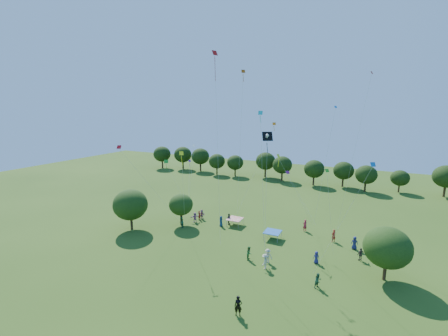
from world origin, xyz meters
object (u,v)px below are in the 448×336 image
near_tree_east (387,248)px  tent_red_stripe (235,219)px  red_high_kite (216,89)px  near_tree_north (181,205)px  near_tree_west (130,205)px  pirate_kite (267,139)px  man_in_black (238,306)px  tent_blue (273,232)px

near_tree_east → tent_red_stripe: 21.84m
tent_red_stripe → red_high_kite: 20.21m
tent_red_stripe → near_tree_north: bearing=-155.7°
near_tree_west → pirate_kite: pirate_kite is taller
near_tree_east → man_in_black: size_ratio=3.13×
near_tree_east → tent_blue: near_tree_east is taller
near_tree_west → near_tree_east: near_tree_west is taller
tent_blue → pirate_kite: (0.65, -5.64, 13.58)m
man_in_black → pirate_kite: (-1.30, 11.04, 13.68)m
tent_blue → man_in_black: man_in_black is taller
near_tree_east → man_in_black: near_tree_east is taller
near_tree_east → near_tree_north: bearing=172.9°
tent_red_stripe → pirate_kite: size_ratio=0.16×
tent_blue → man_in_black: size_ratio=1.18×
near_tree_west → near_tree_north: bearing=40.2°
man_in_black → red_high_kite: size_ratio=0.08×
man_in_black → near_tree_west: bearing=135.1°
near_tree_north → red_high_kite: 18.81m
near_tree_west → red_high_kite: 21.27m
tent_red_stripe → near_tree_west: bearing=-148.2°
near_tree_west → tent_red_stripe: size_ratio=2.82×
near_tree_east → red_high_kite: size_ratio=0.25×
tent_red_stripe → tent_blue: 7.16m
near_tree_east → tent_red_stripe: bearing=161.3°
near_tree_north → pirate_kite: (15.11, -4.47, 11.32)m
near_tree_west → man_in_black: (22.14, -10.66, -2.96)m
near_tree_west → man_in_black: bearing=-25.7°
tent_blue → pirate_kite: size_ratio=0.16×
near_tree_north → red_high_kite: size_ratio=0.21×
tent_blue → near_tree_east: bearing=-18.7°
tent_blue → tent_red_stripe: bearing=161.4°
near_tree_east → pirate_kite: (-13.11, -0.98, 10.91)m
near_tree_west → pirate_kite: (20.85, 0.38, 10.71)m
man_in_black → tent_blue: bearing=77.4°
pirate_kite → near_tree_north: bearing=163.5°
red_high_kite → near_tree_west: bearing=-169.6°
near_tree_north → near_tree_east: size_ratio=0.85×
pirate_kite → tent_blue: bearing=96.5°
near_tree_north → tent_blue: (14.46, 1.17, -2.25)m
man_in_black → pirate_kite: 17.63m
near_tree_north → red_high_kite: (7.49, -2.42, 17.08)m
red_high_kite → near_tree_north: bearing=162.1°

